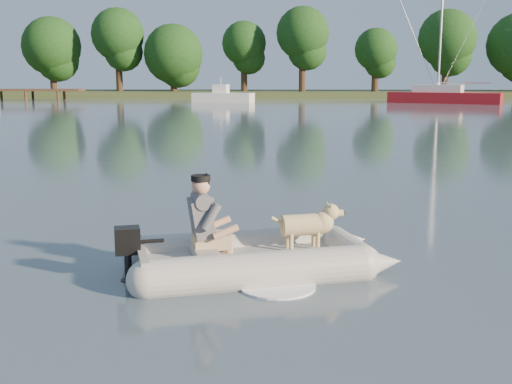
{
  "coord_description": "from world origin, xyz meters",
  "views": [
    {
      "loc": [
        0.71,
        -7.62,
        2.52
      ],
      "look_at": [
        0.45,
        1.88,
        0.75
      ],
      "focal_mm": 45.0,
      "sensor_mm": 36.0,
      "label": 1
    }
  ],
  "objects_px": {
    "dinghy": "(257,227)",
    "man": "(203,215)",
    "motorboat": "(223,90)",
    "sailboat": "(443,97)",
    "dog": "(303,229)"
  },
  "relations": [
    {
      "from": "dinghy",
      "to": "dog",
      "type": "bearing_deg",
      "value": 4.57
    },
    {
      "from": "motorboat",
      "to": "sailboat",
      "type": "xyz_separation_m",
      "value": [
        18.67,
        -0.55,
        -0.48
      ]
    },
    {
      "from": "man",
      "to": "motorboat",
      "type": "height_order",
      "value": "motorboat"
    },
    {
      "from": "dog",
      "to": "motorboat",
      "type": "distance_m",
      "value": 47.66
    },
    {
      "from": "man",
      "to": "dog",
      "type": "relative_size",
      "value": 1.16
    },
    {
      "from": "motorboat",
      "to": "sailboat",
      "type": "distance_m",
      "value": 18.68
    },
    {
      "from": "dog",
      "to": "motorboat",
      "type": "bearing_deg",
      "value": 80.11
    },
    {
      "from": "dog",
      "to": "sailboat",
      "type": "xyz_separation_m",
      "value": [
        13.97,
        46.87,
        0.04
      ]
    },
    {
      "from": "dinghy",
      "to": "man",
      "type": "distance_m",
      "value": 0.71
    },
    {
      "from": "dinghy",
      "to": "man",
      "type": "height_order",
      "value": "man"
    },
    {
      "from": "dinghy",
      "to": "motorboat",
      "type": "distance_m",
      "value": 47.83
    },
    {
      "from": "dinghy",
      "to": "sailboat",
      "type": "relative_size",
      "value": 0.38
    },
    {
      "from": "man",
      "to": "dinghy",
      "type": "bearing_deg",
      "value": -4.24
    },
    {
      "from": "motorboat",
      "to": "sailboat",
      "type": "relative_size",
      "value": 0.43
    },
    {
      "from": "dog",
      "to": "motorboat",
      "type": "height_order",
      "value": "motorboat"
    }
  ]
}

